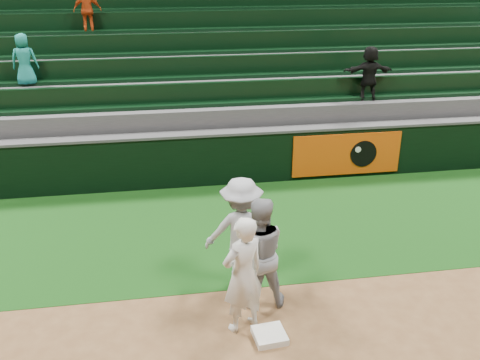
{
  "coord_description": "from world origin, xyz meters",
  "views": [
    {
      "loc": [
        -1.32,
        -6.17,
        5.0
      ],
      "look_at": [
        0.03,
        2.3,
        1.3
      ],
      "focal_mm": 40.0,
      "sensor_mm": 36.0,
      "label": 1
    }
  ],
  "objects_px": {
    "first_base": "(270,335)",
    "baserunner": "(258,253)",
    "base_coach": "(241,231)",
    "first_baseman": "(243,275)"
  },
  "relations": [
    {
      "from": "first_base",
      "to": "baserunner",
      "type": "height_order",
      "value": "baserunner"
    },
    {
      "from": "first_base",
      "to": "base_coach",
      "type": "height_order",
      "value": "base_coach"
    },
    {
      "from": "first_baseman",
      "to": "first_base",
      "type": "bearing_deg",
      "value": 112.84
    },
    {
      "from": "base_coach",
      "to": "first_base",
      "type": "bearing_deg",
      "value": 105.58
    },
    {
      "from": "first_base",
      "to": "baserunner",
      "type": "bearing_deg",
      "value": 91.03
    },
    {
      "from": "first_base",
      "to": "first_baseman",
      "type": "bearing_deg",
      "value": 137.52
    },
    {
      "from": "first_baseman",
      "to": "base_coach",
      "type": "relative_size",
      "value": 0.98
    },
    {
      "from": "first_baseman",
      "to": "base_coach",
      "type": "bearing_deg",
      "value": -122.89
    },
    {
      "from": "first_base",
      "to": "base_coach",
      "type": "bearing_deg",
      "value": 96.16
    },
    {
      "from": "baserunner",
      "to": "first_base",
      "type": "bearing_deg",
      "value": 88.97
    }
  ]
}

